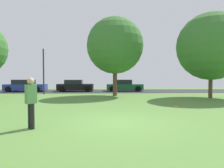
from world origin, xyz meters
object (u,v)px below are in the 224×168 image
frisbee_disc (176,106)px  person_thrower (31,100)px  maple_tree_far (115,46)px  oak_tree_right (211,46)px  parked_car_blue (25,86)px  street_lamp_post (44,72)px  parked_car_green (124,86)px  parked_car_black (75,86)px

frisbee_disc → person_thrower: bearing=-145.3°
maple_tree_far → frisbee_disc: maple_tree_far is taller
oak_tree_right → parked_car_blue: size_ratio=1.52×
maple_tree_far → street_lamp_post: (-7.01, 1.86, -2.29)m
maple_tree_far → street_lamp_post: 7.60m
frisbee_disc → parked_car_green: bearing=98.3°
maple_tree_far → parked_car_blue: bearing=152.1°
oak_tree_right → parked_car_green: bearing=128.7°
parked_car_blue → parked_car_black: size_ratio=1.09×
parked_car_black → oak_tree_right: bearing=-31.9°
person_thrower → parked_car_black: (-1.10, 16.53, -0.30)m
frisbee_disc → oak_tree_right: bearing=44.6°
maple_tree_far → person_thrower: (-3.34, -11.10, -3.60)m
maple_tree_far → parked_car_green: (1.39, 5.72, -3.91)m
maple_tree_far → street_lamp_post: bearing=165.2°
person_thrower → parked_car_green: bearing=-151.3°
frisbee_disc → parked_car_blue: bearing=138.2°
parked_car_green → street_lamp_post: (-8.40, -3.87, 1.62)m
parked_car_black → street_lamp_post: street_lamp_post is taller
oak_tree_right → parked_car_blue: oak_tree_right is taller
parked_car_black → parked_car_green: 5.84m
person_thrower → street_lamp_post: 13.53m
maple_tree_far → oak_tree_right: size_ratio=1.03×
frisbee_disc → street_lamp_post: size_ratio=0.06×
person_thrower → parked_car_blue: person_thrower is taller
parked_car_blue → street_lamp_post: (3.27, -3.60, 1.61)m
parked_car_black → street_lamp_post: (-2.57, -3.57, 1.61)m
maple_tree_far → oak_tree_right: (7.69, -2.13, -0.36)m
frisbee_disc → parked_car_green: parked_car_green is taller
maple_tree_far → frisbee_disc: size_ratio=26.31×
maple_tree_far → parked_car_black: (-4.43, 5.43, -3.90)m
maple_tree_far → person_thrower: maple_tree_far is taller
parked_car_black → street_lamp_post: bearing=-125.8°
frisbee_disc → parked_car_black: 14.23m
person_thrower → parked_car_blue: bearing=-112.9°
maple_tree_far → frisbee_disc: (3.19, -6.57, -4.53)m
person_thrower → parked_car_blue: 17.95m
street_lamp_post → oak_tree_right: bearing=-15.2°
maple_tree_far → frisbee_disc: 8.60m
parked_car_blue → street_lamp_post: bearing=-47.7°
maple_tree_far → parked_car_blue: 12.27m
person_thrower → frisbee_disc: size_ratio=6.28×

